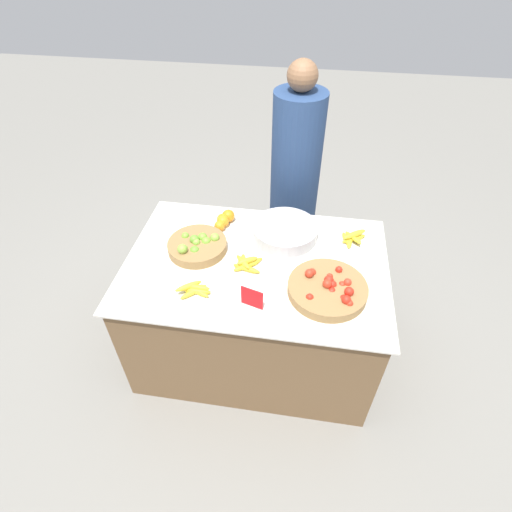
# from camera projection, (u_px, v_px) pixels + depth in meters

# --- Properties ---
(ground_plane) EXTENTS (12.00, 12.00, 0.00)m
(ground_plane) POSITION_uv_depth(u_px,v_px,m) (256.00, 344.00, 2.78)
(ground_plane) COLOR gray
(market_table) EXTENTS (1.48, 1.00, 0.78)m
(market_table) POSITION_uv_depth(u_px,v_px,m) (256.00, 308.00, 2.51)
(market_table) COLOR brown
(market_table) RESTS_ON ground_plane
(lime_bowl) EXTENTS (0.34, 0.34, 0.11)m
(lime_bowl) POSITION_uv_depth(u_px,v_px,m) (197.00, 245.00, 2.31)
(lime_bowl) COLOR olive
(lime_bowl) RESTS_ON market_table
(tomato_basket) EXTENTS (0.41, 0.41, 0.10)m
(tomato_basket) POSITION_uv_depth(u_px,v_px,m) (328.00, 289.00, 2.06)
(tomato_basket) COLOR olive
(tomato_basket) RESTS_ON market_table
(orange_pile) EXTENTS (0.11, 0.17, 0.08)m
(orange_pile) POSITION_uv_depth(u_px,v_px,m) (224.00, 220.00, 2.48)
(orange_pile) COLOR orange
(orange_pile) RESTS_ON market_table
(metal_bowl) EXTENTS (0.39, 0.39, 0.08)m
(metal_bowl) POSITION_uv_depth(u_px,v_px,m) (285.00, 231.00, 2.39)
(metal_bowl) COLOR #B7B7BF
(metal_bowl) RESTS_ON market_table
(price_sign) EXTENTS (0.12, 0.04, 0.12)m
(price_sign) POSITION_uv_depth(u_px,v_px,m) (252.00, 298.00, 1.97)
(price_sign) COLOR red
(price_sign) RESTS_ON market_table
(banana_bunch_front_right) EXTENTS (0.16, 0.15, 0.06)m
(banana_bunch_front_right) POSITION_uv_depth(u_px,v_px,m) (247.00, 264.00, 2.21)
(banana_bunch_front_right) COLOR yellow
(banana_bunch_front_right) RESTS_ON market_table
(banana_bunch_middle_left) EXTENTS (0.18, 0.13, 0.05)m
(banana_bunch_middle_left) POSITION_uv_depth(u_px,v_px,m) (195.00, 290.00, 2.07)
(banana_bunch_middle_left) COLOR yellow
(banana_bunch_middle_left) RESTS_ON market_table
(banana_bunch_middle_right) EXTENTS (0.15, 0.16, 0.06)m
(banana_bunch_middle_right) POSITION_uv_depth(u_px,v_px,m) (353.00, 238.00, 2.37)
(banana_bunch_middle_right) COLOR yellow
(banana_bunch_middle_right) RESTS_ON market_table
(vendor_person) EXTENTS (0.35, 0.35, 1.60)m
(vendor_person) POSITION_uv_depth(u_px,v_px,m) (294.00, 184.00, 2.94)
(vendor_person) COLOR navy
(vendor_person) RESTS_ON ground_plane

